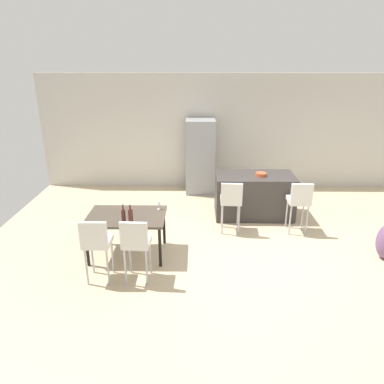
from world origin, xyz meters
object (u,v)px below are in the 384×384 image
bar_chair_left (231,199)px  wine_bottle_left (131,217)px  wine_glass_middle (159,203)px  bar_chair_middle (300,199)px  kitchen_island (254,195)px  refrigerator (200,156)px  wine_bottle_inner (123,216)px  dining_chair_far (136,241)px  fruit_bowl (261,174)px  dining_table (126,219)px  dining_chair_near (96,241)px

bar_chair_left → wine_bottle_left: 2.10m
bar_chair_left → wine_glass_middle: size_ratio=6.03×
bar_chair_middle → wine_bottle_left: (-3.01, -1.22, 0.18)m
kitchen_island → refrigerator: (-1.15, 1.49, 0.46)m
bar_chair_middle → refrigerator: size_ratio=0.57×
bar_chair_left → wine_bottle_left: size_ratio=3.10×
wine_bottle_inner → wine_glass_middle: 0.74m
dining_chair_far → fruit_bowl: size_ratio=4.69×
kitchen_island → wine_bottle_left: 3.08m
wine_bottle_inner → kitchen_island: bearing=39.0°
wine_bottle_inner → wine_glass_middle: size_ratio=1.77×
dining_table → dining_chair_near: (-0.29, -0.80, 0.03)m
kitchen_island → wine_bottle_left: (-2.28, -2.03, 0.41)m
bar_chair_left → dining_chair_far: same height
refrigerator → kitchen_island: bearing=-52.5°
bar_chair_middle → refrigerator: 2.98m
bar_chair_middle → fruit_bowl: bar_chair_middle is taller
bar_chair_middle → refrigerator: (-1.88, 2.30, 0.22)m
dining_chair_far → dining_table: bearing=110.0°
dining_chair_near → wine_glass_middle: 1.36m
bar_chair_middle → dining_table: size_ratio=0.80×
dining_chair_near → fruit_bowl: bearing=40.7°
wine_glass_middle → refrigerator: (0.75, 2.90, 0.06)m
dining_table → dining_chair_near: bearing=-110.1°
bar_chair_middle → fruit_bowl: bearing=129.8°
dining_table → wine_bottle_inner: size_ratio=4.24×
bar_chair_middle → dining_chair_near: size_ratio=1.00×
bar_chair_left → dining_table: size_ratio=0.80×
kitchen_island → wine_bottle_left: bearing=-138.3°
refrigerator → fruit_bowl: (1.25, -1.55, 0.04)m
dining_chair_far → fruit_bowl: 3.31m
dining_chair_near → refrigerator: 4.28m
wine_glass_middle → dining_chair_near: bearing=-127.3°
bar_chair_middle → wine_bottle_left: 3.25m
wine_bottle_left → fruit_bowl: 3.09m
bar_chair_middle → dining_chair_far: 3.31m
wine_bottle_left → wine_bottle_inner: 0.16m
bar_chair_middle → wine_bottle_left: size_ratio=3.10×
bar_chair_middle → wine_glass_middle: bearing=-167.2°
bar_chair_left → dining_chair_near: 2.72m
wine_bottle_inner → refrigerator: 3.66m
wine_bottle_left → wine_glass_middle: bearing=58.5°
kitchen_island → dining_chair_far: 3.28m
dining_table → dining_chair_far: bearing=-70.0°
wine_bottle_left → wine_glass_middle: size_ratio=1.95×
wine_bottle_inner → fruit_bowl: bearing=36.9°
bar_chair_middle → dining_chair_near: bearing=-154.1°
dining_table → wine_glass_middle: (0.52, 0.27, 0.19)m
bar_chair_middle → wine_bottle_left: wine_bottle_left is taller
dining_table → wine_bottle_inner: 0.32m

